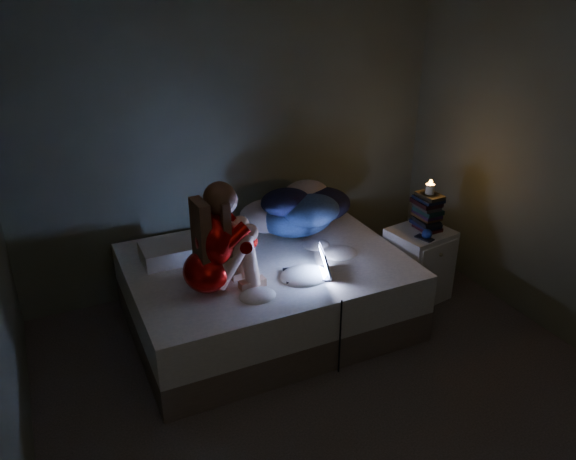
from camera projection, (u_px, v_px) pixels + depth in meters
floor at (349, 410)px, 3.54m from camera, size 3.60×3.80×0.02m
wall_back at (234, 131)px, 4.55m from camera, size 3.60×0.02×2.60m
bed at (266, 291)px, 4.29m from camera, size 1.98×1.49×0.54m
pillow at (171, 252)px, 4.15m from camera, size 0.43×0.31×0.12m
woman at (205, 241)px, 3.59m from camera, size 0.49×0.33×0.76m
laptop at (306, 262)px, 3.90m from camera, size 0.36×0.30×0.22m
clothes_pile at (296, 207)px, 4.55m from camera, size 0.69×0.56×0.40m
nightstand at (418, 264)px, 4.61m from camera, size 0.51×0.47×0.60m
book_stack at (427, 212)px, 4.46m from camera, size 0.19×0.25×0.29m
candle at (430, 190)px, 4.38m from camera, size 0.07×0.07×0.08m
phone at (421, 238)px, 4.35m from camera, size 0.09×0.15×0.01m
blue_orb at (424, 234)px, 4.34m from camera, size 0.08×0.08×0.08m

